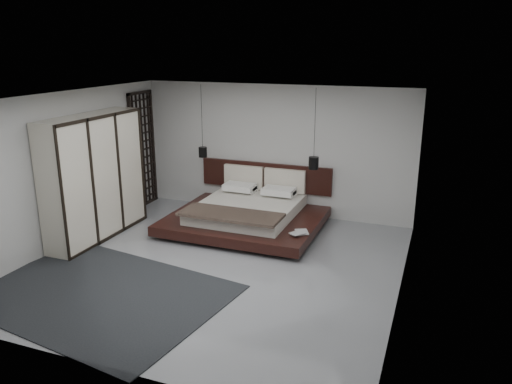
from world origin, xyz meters
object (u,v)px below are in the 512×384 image
at_px(lattice_screen, 143,150).
at_px(pendant_left, 203,152).
at_px(bed, 247,213).
at_px(rug, 99,294).
at_px(wardrobe, 94,177).
at_px(pendant_right, 314,163).

bearing_deg(lattice_screen, pendant_left, -2.31).
relative_size(bed, rug, 0.80).
bearing_deg(pendant_left, wardrobe, -123.06).
xyz_separation_m(lattice_screen, pendant_left, (1.54, -0.06, 0.08)).
xyz_separation_m(bed, wardrobe, (-2.51, -1.50, 0.88)).
distance_m(lattice_screen, pendant_left, 1.55).
height_order(lattice_screen, rug, lattice_screen).
xyz_separation_m(pendant_left, pendant_right, (2.44, -0.00, -0.04)).
bearing_deg(bed, pendant_left, 158.28).
relative_size(lattice_screen, wardrobe, 1.08).
distance_m(bed, pendant_right, 1.68).
relative_size(pendant_left, pendant_right, 0.97).
bearing_deg(wardrobe, pendant_left, 56.94).
height_order(bed, pendant_left, pendant_left).
distance_m(pendant_right, rug, 4.73).
height_order(pendant_right, wardrobe, pendant_right).
distance_m(bed, rug, 3.62).
distance_m(wardrobe, rug, 2.74).
xyz_separation_m(pendant_left, rug, (0.21, -3.95, -1.37)).
bearing_deg(bed, lattice_screen, 168.76).
xyz_separation_m(pendant_right, wardrobe, (-3.74, -1.98, -0.16)).
relative_size(lattice_screen, pendant_right, 1.64).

